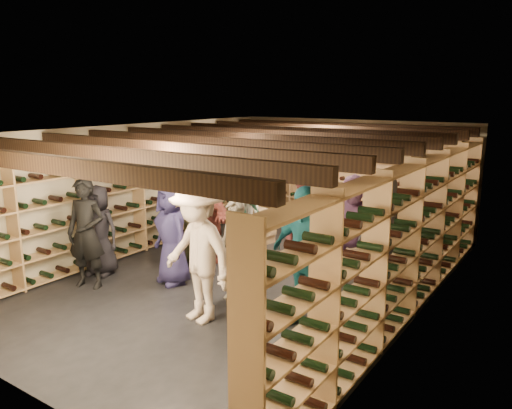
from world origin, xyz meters
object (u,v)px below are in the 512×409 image
at_px(person_0, 98,230).
at_px(person_7, 235,251).
at_px(person_11, 353,222).
at_px(person_12, 384,227).
at_px(crate_stack_right, 369,236).
at_px(person_3, 198,252).
at_px(crate_stack_left, 261,225).
at_px(person_8, 311,243).
at_px(person_1, 86,233).
at_px(person_4, 304,256).
at_px(crate_loose, 349,245).
at_px(person_6, 172,234).
at_px(person_9, 243,209).
at_px(person_5, 209,216).
at_px(person_2, 189,216).
at_px(person_10, 236,213).

bearing_deg(person_0, person_7, -8.25).
distance_m(person_11, person_12, 0.55).
distance_m(crate_stack_right, person_3, 4.35).
xyz_separation_m(crate_stack_left, person_8, (2.32, -2.27, 0.59)).
distance_m(person_1, person_4, 3.47).
bearing_deg(person_0, person_4, -13.01).
xyz_separation_m(person_1, person_11, (3.04, 3.09, -0.04)).
xyz_separation_m(crate_loose, person_6, (-1.62, -3.17, 0.72)).
distance_m(person_8, person_9, 3.07).
height_order(person_3, person_5, person_3).
height_order(person_0, person_7, person_0).
bearing_deg(person_5, person_12, 38.96).
xyz_separation_m(crate_stack_right, person_0, (-3.19, -3.83, 0.50)).
height_order(person_3, person_4, person_3).
bearing_deg(person_3, crate_stack_left, 122.17).
xyz_separation_m(crate_stack_left, person_5, (-0.17, -1.45, 0.48)).
bearing_deg(person_1, person_12, 20.93).
bearing_deg(person_12, person_3, -120.92).
relative_size(crate_loose, person_6, 0.31).
relative_size(crate_stack_left, person_0, 0.45).
relative_size(person_2, person_7, 1.24).
xyz_separation_m(person_0, person_12, (3.90, 2.63, 0.06)).
bearing_deg(person_12, person_1, -145.61).
bearing_deg(person_4, person_5, 167.40).
xyz_separation_m(person_7, person_10, (-1.26, 1.71, 0.04)).
bearing_deg(person_7, crate_stack_left, 118.27).
relative_size(person_8, person_9, 1.23).
relative_size(crate_stack_right, person_10, 0.34).
xyz_separation_m(person_2, person_8, (2.46, -0.27, 0.00)).
xyz_separation_m(person_10, person_11, (2.09, 0.52, 0.03)).
height_order(person_7, person_9, person_9).
distance_m(person_10, person_11, 2.16).
bearing_deg(person_1, person_7, 1.49).
relative_size(person_10, person_12, 0.96).
relative_size(person_0, person_11, 0.92).
bearing_deg(person_10, crate_loose, 22.02).
xyz_separation_m(crate_stack_right, person_6, (-1.91, -3.44, 0.55)).
bearing_deg(person_4, person_0, -161.69).
distance_m(person_3, person_9, 3.37).
bearing_deg(person_9, person_12, 16.59).
distance_m(crate_loose, person_1, 4.85).
distance_m(person_4, person_10, 3.06).
relative_size(person_6, person_10, 1.02).
bearing_deg(crate_stack_left, person_11, -11.52).
bearing_deg(person_3, person_5, 137.69).
bearing_deg(person_6, person_4, 17.55).
bearing_deg(crate_loose, person_2, -126.45).
relative_size(crate_stack_right, person_8, 0.29).
height_order(crate_stack_right, person_4, person_4).
xyz_separation_m(person_8, person_10, (-2.26, 1.32, -0.14)).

